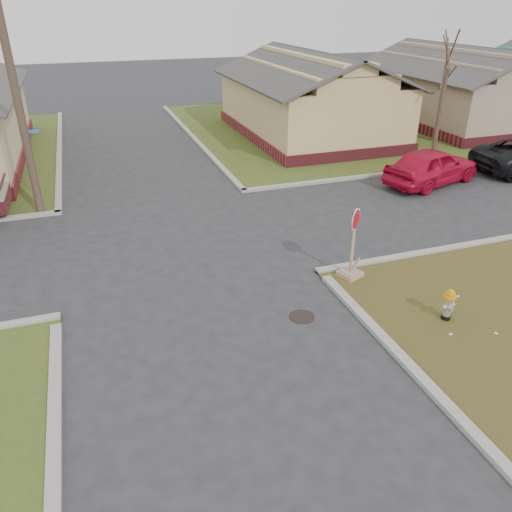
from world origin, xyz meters
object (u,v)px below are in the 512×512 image
object	(u,v)px
stop_sign	(351,262)
red_sedan	(432,166)
utility_pole	(13,81)
fire_hydrant	(449,303)

from	to	relation	value
stop_sign	red_sedan	world-z (taller)	stop_sign
utility_pole	stop_sign	bearing A→B (deg)	-43.35
fire_hydrant	red_sedan	size ratio (longest dim) A/B	0.18
utility_pole	red_sedan	world-z (taller)	utility_pole
stop_sign	red_sedan	distance (m)	9.40
utility_pole	red_sedan	distance (m)	16.23
utility_pole	fire_hydrant	bearing A→B (deg)	-47.80
utility_pole	fire_hydrant	xyz separation A→B (m)	(9.69, -10.69, -4.15)
utility_pole	red_sedan	bearing A→B (deg)	-7.01
fire_hydrant	red_sedan	world-z (taller)	red_sedan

